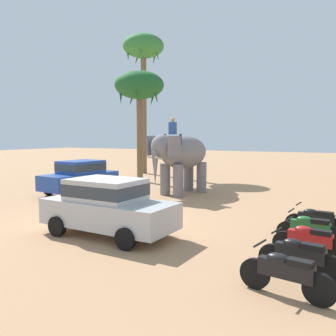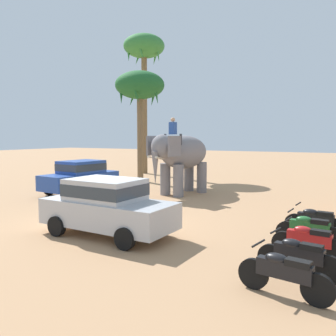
# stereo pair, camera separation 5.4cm
# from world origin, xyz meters

# --- Properties ---
(ground_plane) EXTENTS (120.00, 120.00, 0.00)m
(ground_plane) POSITION_xyz_m (0.00, 0.00, 0.00)
(ground_plane) COLOR tan
(car_sedan_foreground) EXTENTS (4.16, 1.99, 1.70)m
(car_sedan_foreground) POSITION_xyz_m (0.73, -0.93, 0.93)
(car_sedan_foreground) COLOR #B7BABF
(car_sedan_foreground) RESTS_ON ground
(car_parked_far_side) EXTENTS (2.18, 4.25, 1.70)m
(car_parked_far_side) POSITION_xyz_m (-5.44, 4.63, 0.93)
(car_parked_far_side) COLOR #23479E
(car_parked_far_side) RESTS_ON ground
(elephant_with_mahout) EXTENTS (2.40, 4.02, 3.88)m
(elephant_with_mahout) POSITION_xyz_m (-0.74, 6.87, 1.99)
(elephant_with_mahout) COLOR slate
(elephant_with_mahout) RESTS_ON ground
(motorcycle_nearest_camera) EXTENTS (1.79, 0.55, 0.94)m
(motorcycle_nearest_camera) POSITION_xyz_m (6.16, -2.64, 0.46)
(motorcycle_nearest_camera) COLOR black
(motorcycle_nearest_camera) RESTS_ON ground
(motorcycle_second_in_row) EXTENTS (1.79, 0.56, 0.94)m
(motorcycle_second_in_row) POSITION_xyz_m (6.26, -1.54, 0.46)
(motorcycle_second_in_row) COLOR black
(motorcycle_second_in_row) RESTS_ON ground
(motorcycle_mid_row) EXTENTS (1.80, 0.55, 0.94)m
(motorcycle_mid_row) POSITION_xyz_m (6.30, -0.29, 0.46)
(motorcycle_mid_row) COLOR black
(motorcycle_mid_row) RESTS_ON ground
(motorcycle_fourth_in_row) EXTENTS (1.80, 0.55, 0.94)m
(motorcycle_fourth_in_row) POSITION_xyz_m (6.17, 0.85, 0.46)
(motorcycle_fourth_in_row) COLOR black
(motorcycle_fourth_in_row) RESTS_ON ground
(motorcycle_far_in_row) EXTENTS (1.80, 0.55, 0.94)m
(motorcycle_far_in_row) POSITION_xyz_m (6.20, 1.96, 0.46)
(motorcycle_far_in_row) COLOR black
(motorcycle_far_in_row) RESTS_ON ground
(palm_tree_behind_elephant) EXTENTS (3.20, 3.20, 7.17)m
(palm_tree_behind_elephant) POSITION_xyz_m (-5.49, 10.38, 6.09)
(palm_tree_behind_elephant) COLOR brown
(palm_tree_behind_elephant) RESTS_ON ground
(palm_tree_near_hut) EXTENTS (3.20, 3.20, 10.86)m
(palm_tree_near_hut) POSITION_xyz_m (-7.90, 14.69, 9.49)
(palm_tree_near_hut) COLOR brown
(palm_tree_near_hut) RESTS_ON ground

